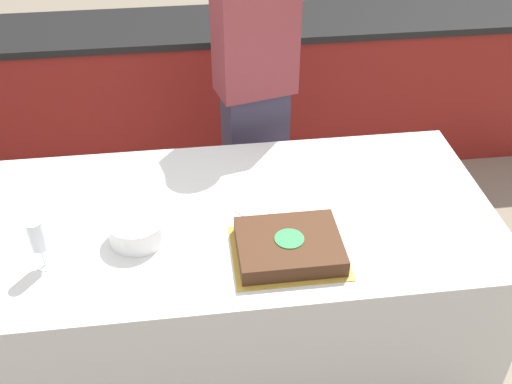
{
  "coord_description": "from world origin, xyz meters",
  "views": [
    {
      "loc": [
        -0.14,
        -1.79,
        2.25
      ],
      "look_at": [
        0.09,
        0.0,
        0.86
      ],
      "focal_mm": 42.0,
      "sensor_mm": 36.0,
      "label": 1
    }
  ],
  "objects_px": {
    "plate_stack": "(137,229)",
    "person_cutting_cake": "(255,95)",
    "cake": "(289,246)",
    "wine_glass": "(37,237)"
  },
  "relations": [
    {
      "from": "plate_stack",
      "to": "person_cutting_cake",
      "type": "height_order",
      "value": "person_cutting_cake"
    },
    {
      "from": "plate_stack",
      "to": "person_cutting_cake",
      "type": "bearing_deg",
      "value": 56.42
    },
    {
      "from": "plate_stack",
      "to": "person_cutting_cake",
      "type": "distance_m",
      "value": 0.98
    },
    {
      "from": "cake",
      "to": "wine_glass",
      "type": "xyz_separation_m",
      "value": [
        -0.86,
        0.04,
        0.1
      ]
    },
    {
      "from": "cake",
      "to": "wine_glass",
      "type": "height_order",
      "value": "wine_glass"
    },
    {
      "from": "cake",
      "to": "person_cutting_cake",
      "type": "relative_size",
      "value": 0.24
    },
    {
      "from": "cake",
      "to": "wine_glass",
      "type": "relative_size",
      "value": 2.03
    },
    {
      "from": "wine_glass",
      "to": "person_cutting_cake",
      "type": "distance_m",
      "value": 1.25
    },
    {
      "from": "cake",
      "to": "person_cutting_cake",
      "type": "distance_m",
      "value": 0.96
    },
    {
      "from": "plate_stack",
      "to": "cake",
      "type": "bearing_deg",
      "value": -15.36
    }
  ]
}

